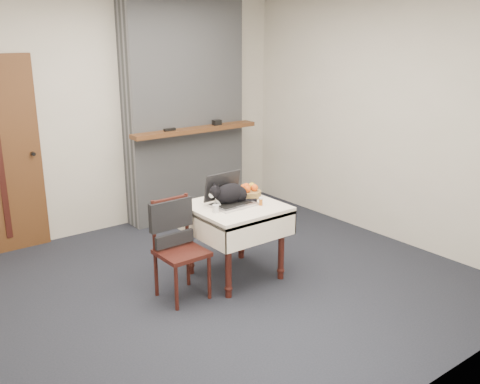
% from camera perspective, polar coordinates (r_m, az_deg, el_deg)
% --- Properties ---
extents(ground, '(4.50, 4.50, 0.00)m').
position_cam_1_polar(ground, '(4.88, -2.97, -10.04)').
color(ground, black).
rests_on(ground, ground).
extents(room_shell, '(4.52, 4.01, 2.61)m').
position_cam_1_polar(room_shell, '(4.77, -6.53, 11.40)').
color(room_shell, beige).
rests_on(room_shell, ground).
extents(chimney, '(1.62, 0.48, 2.60)m').
position_cam_1_polar(chimney, '(6.47, -5.93, 8.63)').
color(chimney, gray).
rests_on(chimney, ground).
extents(side_table, '(0.78, 0.78, 0.70)m').
position_cam_1_polar(side_table, '(4.86, -0.52, -2.65)').
color(side_table, '#36120E').
rests_on(side_table, ground).
extents(laptop, '(0.39, 0.34, 0.28)m').
position_cam_1_polar(laptop, '(4.82, -1.22, -0.52)').
color(laptop, '#B7B7BC').
rests_on(laptop, side_table).
extents(cat, '(0.44, 0.23, 0.22)m').
position_cam_1_polar(cat, '(4.82, -1.02, -0.21)').
color(cat, black).
rests_on(cat, side_table).
extents(cream_jar, '(0.06, 0.06, 0.07)m').
position_cam_1_polar(cream_jar, '(4.62, -2.61, -1.78)').
color(cream_jar, silver).
rests_on(cream_jar, side_table).
extents(pill_bottle, '(0.04, 0.04, 0.07)m').
position_cam_1_polar(pill_bottle, '(4.80, 2.24, -0.98)').
color(pill_bottle, '#AE5615').
rests_on(pill_bottle, side_table).
extents(fruit_basket, '(0.22, 0.22, 0.13)m').
position_cam_1_polar(fruit_basket, '(5.04, 0.97, 0.02)').
color(fruit_basket, '#A58842').
rests_on(fruit_basket, side_table).
extents(desk_clutter, '(0.13, 0.03, 0.01)m').
position_cam_1_polar(desk_clutter, '(5.00, 0.93, -0.65)').
color(desk_clutter, black).
rests_on(desk_clutter, side_table).
extents(chair, '(0.40, 0.39, 0.86)m').
position_cam_1_polar(chair, '(4.58, -6.88, -4.49)').
color(chair, '#36120E').
rests_on(chair, ground).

